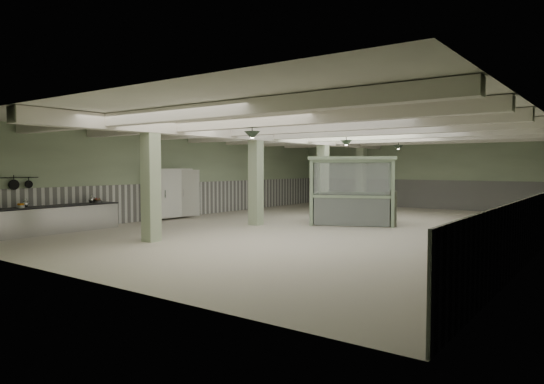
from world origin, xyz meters
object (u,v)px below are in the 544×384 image
Objects in this scene: walkin_cooler at (169,195)px; guard_booth at (353,178)px; filing_cabinet at (391,209)px; prep_counter at (46,220)px.

guard_booth is (6.77, 3.33, 0.72)m from walkin_cooler.
filing_cabinet is at bearing -28.32° from guard_booth.
guard_booth is at bearing 52.57° from prep_counter.
walkin_cooler reaches higher than filing_cabinet.
prep_counter is 3.86× the size of filing_cabinet.
walkin_cooler is (-0.08, 5.41, 0.56)m from prep_counter.
guard_booth reaches higher than walkin_cooler.
prep_counter is 1.25× the size of guard_booth.
prep_counter is 11.08m from guard_booth.
walkin_cooler is 1.71× the size of filing_cabinet.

